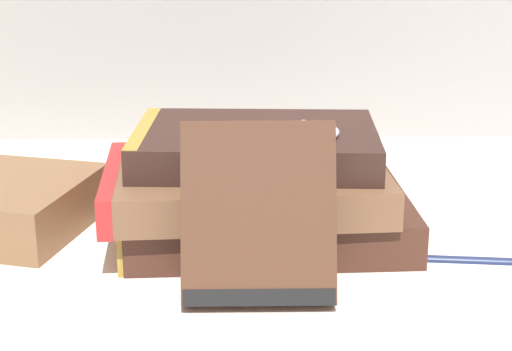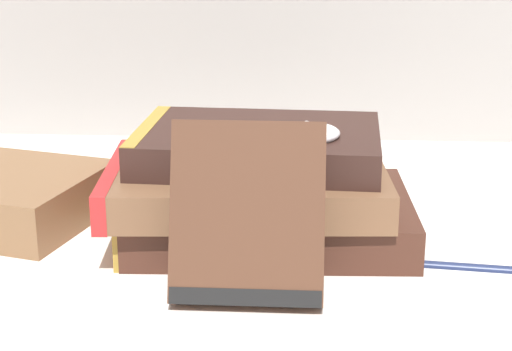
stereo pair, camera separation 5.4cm
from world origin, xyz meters
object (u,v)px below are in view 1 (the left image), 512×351
object	(u,v)px
book_flat_top	(249,145)
pocket_watch	(306,132)
fountain_pen	(485,257)
book_flat_bottom	(258,216)
book_leaning_front	(258,220)
book_flat_middle	(238,183)
reading_glasses	(202,186)

from	to	relation	value
book_flat_top	pocket_watch	size ratio (longest dim) A/B	3.60
book_flat_top	fountain_pen	world-z (taller)	book_flat_top
book_flat_top	fountain_pen	bearing A→B (deg)	-16.31
book_flat_bottom	fountain_pen	size ratio (longest dim) A/B	1.63
book_flat_top	fountain_pen	xyz separation A→B (m)	(0.19, -0.06, -0.08)
book_flat_bottom	pocket_watch	bearing A→B (deg)	-29.31
book_flat_bottom	book_leaning_front	distance (m)	0.13
book_leaning_front	pocket_watch	world-z (taller)	book_leaning_front
book_flat_middle	pocket_watch	world-z (taller)	pocket_watch
fountain_pen	book_flat_middle	bearing A→B (deg)	171.87
pocket_watch	fountain_pen	world-z (taller)	pocket_watch
book_flat_bottom	book_flat_top	size ratio (longest dim) A/B	1.17
fountain_pen	reading_glasses	bearing A→B (deg)	147.14
reading_glasses	book_flat_bottom	bearing A→B (deg)	-66.35
reading_glasses	fountain_pen	world-z (taller)	fountain_pen
book_leaning_front	reading_glasses	bearing A→B (deg)	101.69
book_flat_bottom	pocket_watch	xyz separation A→B (m)	(0.04, -0.02, 0.08)
book_flat_top	pocket_watch	xyz separation A→B (m)	(0.05, -0.02, 0.02)
book_flat_middle	pocket_watch	xyz separation A→B (m)	(0.06, -0.01, 0.05)
book_flat_top	book_leaning_front	world-z (taller)	book_leaning_front
book_flat_top	book_leaning_front	xyz separation A→B (m)	(0.01, -0.12, -0.02)
book_flat_top	book_leaning_front	distance (m)	0.12
reading_glasses	fountain_pen	distance (m)	0.30
book_flat_bottom	book_leaning_front	size ratio (longest dim) A/B	1.87
book_leaning_front	fountain_pen	distance (m)	0.20
book_flat_middle	reading_glasses	world-z (taller)	book_flat_middle
book_flat_bottom	book_flat_middle	distance (m)	0.04
book_flat_bottom	pocket_watch	size ratio (longest dim) A/B	4.21
book_flat_top	pocket_watch	world-z (taller)	pocket_watch
book_flat_middle	book_flat_top	bearing A→B (deg)	51.06
book_flat_bottom	fountain_pen	world-z (taller)	book_flat_bottom
book_leaning_front	pocket_watch	distance (m)	0.11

